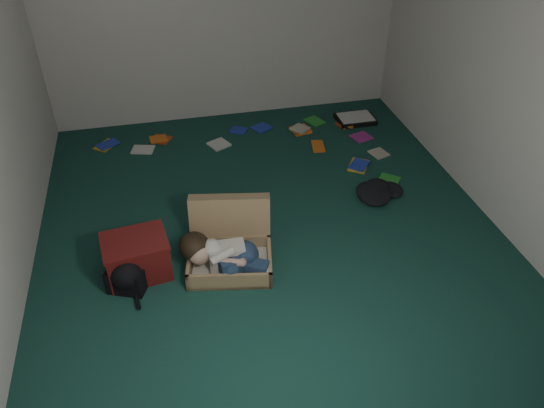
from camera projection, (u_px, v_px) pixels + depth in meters
name	position (u px, v px, depth m)	size (l,w,h in m)	color
floor	(268.00, 226.00, 4.77)	(4.50, 4.50, 0.00)	#153D34
wall_back	(222.00, 6.00, 5.76)	(4.50, 4.50, 0.00)	silver
wall_front	(384.00, 311.00, 2.23)	(4.50, 4.50, 0.00)	silver
wall_right	(504.00, 68.00, 4.36)	(4.50, 4.50, 0.00)	silver
suitcase	(230.00, 244.00, 4.34)	(0.78, 0.77, 0.49)	#9E8057
person	(223.00, 255.00, 4.18)	(0.70, 0.45, 0.30)	beige
maroon_bin	(137.00, 257.00, 4.18)	(0.54, 0.45, 0.34)	#5C1412
backpack	(127.00, 278.00, 4.08)	(0.36, 0.29, 0.21)	black
clothing_pile	(386.00, 193.00, 5.06)	(0.43, 0.35, 0.14)	black
paper_tray	(355.00, 119.00, 6.36)	(0.45, 0.33, 0.06)	black
book_scatter	(278.00, 142.00, 5.96)	(3.10, 1.65, 0.02)	gold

